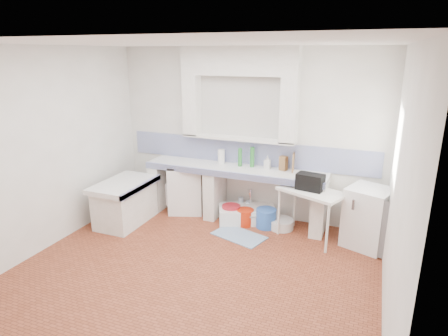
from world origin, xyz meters
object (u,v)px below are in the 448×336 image
at_px(sink, 247,215).
at_px(fridge, 368,217).
at_px(side_table, 310,215).
at_px(stove, 186,189).

xyz_separation_m(sink, fridge, (1.87, -0.15, 0.33)).
distance_m(side_table, fridge, 0.81).
bearing_deg(fridge, sink, -164.22).
distance_m(stove, fridge, 3.01).
bearing_deg(fridge, stove, -162.95).
xyz_separation_m(stove, sink, (1.13, -0.03, -0.30)).
bearing_deg(stove, side_table, -26.17).
relative_size(side_table, fridge, 1.06).
height_order(stove, sink, stove).
bearing_deg(side_table, sink, -169.95).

